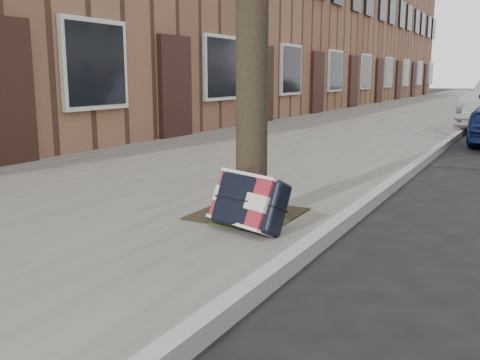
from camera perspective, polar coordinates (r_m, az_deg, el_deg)
The scene contains 5 objects.
near_sidewalk at distance 18.28m, azimuth 16.52°, elevation 6.63°, with size 5.00×70.00×0.12m, color slate.
house_near at distance 21.30m, azimuth 1.28°, elevation 16.91°, with size 6.80×40.00×7.00m, color brown.
dirt_patch at distance 4.71m, azimuth 0.82°, elevation -3.62°, with size 0.85×0.85×0.01m, color black.
suitcase_red at distance 4.22m, azimuth 0.64°, elevation -2.30°, with size 0.58×0.16×0.42m, color maroon.
suitcase_navy at distance 4.17m, azimuth 1.13°, elevation -2.40°, with size 0.58×0.19×0.42m, color black.
Camera 1 is at (0.12, -2.83, 1.32)m, focal length 40.00 mm.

